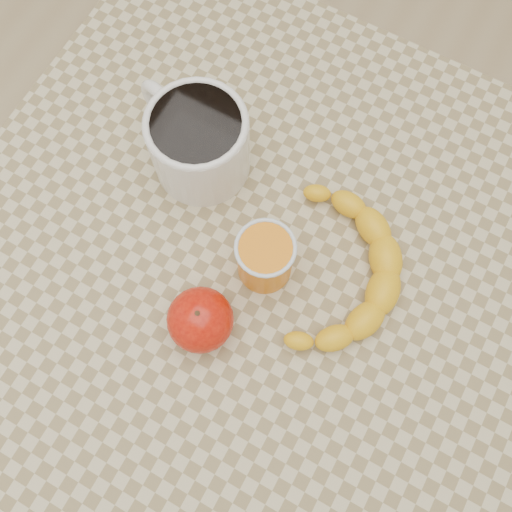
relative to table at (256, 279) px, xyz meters
The scene contains 6 objects.
ground 0.66m from the table, ahead, with size 3.00×3.00×0.00m, color tan.
table is the anchor object (origin of this frame).
coffee_mug 0.21m from the table, 146.59° to the left, with size 0.19×0.16×0.11m.
orange_juice_glass 0.13m from the table, 13.45° to the right, with size 0.07×0.07×0.08m.
apple 0.16m from the table, 99.00° to the right, with size 0.10×0.10×0.07m.
banana 0.15m from the table, 17.27° to the left, with size 0.22×0.29×0.04m, color yellow, non-canonical shape.
Camera 1 is at (0.10, -0.19, 1.44)m, focal length 40.00 mm.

